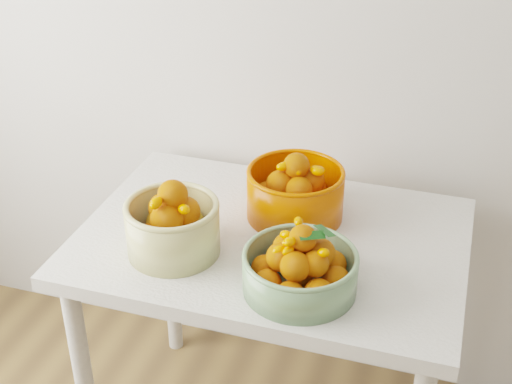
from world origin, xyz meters
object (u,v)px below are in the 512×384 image
bowl_cream (173,226)px  bowl_orange (295,192)px  bowl_green (300,268)px  table (271,265)px

bowl_cream → bowl_orange: size_ratio=0.98×
bowl_cream → bowl_orange: bearing=46.1°
bowl_green → bowl_orange: 0.32m
table → bowl_cream: bearing=-146.4°
bowl_green → bowl_cream: bearing=170.8°
bowl_orange → table: bearing=-105.3°
bowl_cream → bowl_orange: (0.24, 0.25, -0.00)m
table → bowl_cream: 0.31m
table → bowl_orange: 0.21m
bowl_cream → bowl_green: size_ratio=0.90×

